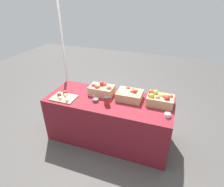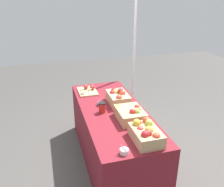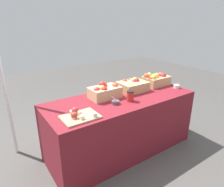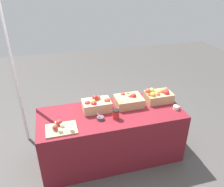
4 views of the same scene
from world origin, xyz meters
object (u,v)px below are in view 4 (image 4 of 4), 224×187
cutting_board_front (60,128)px  apple_crate_right (96,105)px  coffee_cup (116,114)px  apple_crate_left (158,96)px  apple_crate_middle (129,101)px  tent_pole (15,78)px  sample_bowl_near (100,118)px  sample_bowl_mid (176,107)px

cutting_board_front → apple_crate_right: bearing=31.4°
coffee_cup → apple_crate_right: bearing=127.2°
apple_crate_left → apple_crate_middle: apple_crate_left is taller
tent_pole → apple_crate_right: bearing=-30.7°
apple_crate_right → tent_pole: tent_pole is taller
apple_crate_left → coffee_cup: 0.75m
coffee_cup → tent_pole: tent_pole is taller
apple_crate_middle → sample_bowl_near: apple_crate_middle is taller
coffee_cup → sample_bowl_mid: bearing=-0.3°
cutting_board_front → sample_bowl_mid: size_ratio=3.63×
apple_crate_left → sample_bowl_mid: size_ratio=3.70×
tent_pole → apple_crate_middle: bearing=-21.9°
sample_bowl_mid → coffee_cup: size_ratio=0.79×
apple_crate_left → apple_crate_middle: (-0.44, 0.00, -0.01)m
sample_bowl_near → apple_crate_left: bearing=14.8°
apple_crate_middle → coffee_cup: (-0.26, -0.27, -0.01)m
apple_crate_middle → apple_crate_right: apple_crate_right is taller
apple_crate_right → sample_bowl_mid: apple_crate_right is taller
sample_bowl_mid → coffee_cup: coffee_cup is taller
apple_crate_left → cutting_board_front: apple_crate_left is taller
apple_crate_left → coffee_cup: (-0.70, -0.26, -0.02)m
apple_crate_right → coffee_cup: bearing=-52.8°
apple_crate_middle → apple_crate_right: 0.46m
apple_crate_left → sample_bowl_near: size_ratio=3.91×
sample_bowl_near → sample_bowl_mid: size_ratio=0.95×
apple_crate_middle → sample_bowl_mid: apple_crate_middle is taller
apple_crate_right → sample_bowl_mid: bearing=-14.2°
cutting_board_front → sample_bowl_near: (0.50, 0.07, -0.00)m
apple_crate_left → sample_bowl_near: apple_crate_left is taller
apple_crate_left → cutting_board_front: size_ratio=1.02×
cutting_board_front → sample_bowl_near: size_ratio=3.84×
apple_crate_middle → cutting_board_front: bearing=-161.8°
sample_bowl_near → apple_crate_middle: bearing=27.8°
apple_crate_right → apple_crate_middle: bearing=1.3°
apple_crate_left → sample_bowl_mid: bearing=-62.7°
apple_crate_left → apple_crate_middle: 0.44m
cutting_board_front → coffee_cup: 0.69m
apple_crate_middle → tent_pole: size_ratio=0.17×
sample_bowl_near → apple_crate_right: bearing=90.6°
apple_crate_middle → sample_bowl_near: bearing=-152.2°
sample_bowl_mid → tent_pole: size_ratio=0.05×
apple_crate_middle → sample_bowl_mid: bearing=-25.1°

